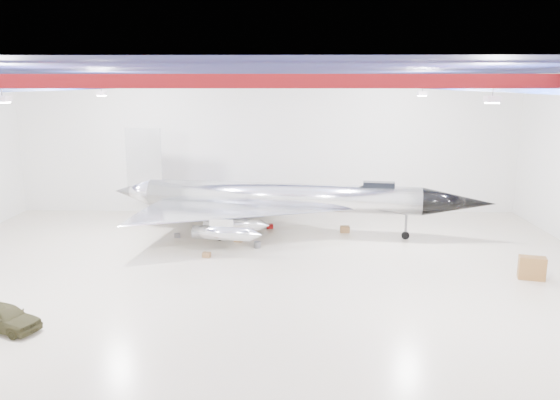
{
  "coord_description": "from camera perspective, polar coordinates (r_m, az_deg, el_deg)",
  "views": [
    {
      "loc": [
        1.85,
        -28.54,
        10.35
      ],
      "look_at": [
        1.27,
        2.0,
        3.77
      ],
      "focal_mm": 35.0,
      "sensor_mm": 36.0,
      "label": 1
    }
  ],
  "objects": [
    {
      "name": "ceiling",
      "position": [
        28.6,
        -2.69,
        13.45
      ],
      "size": [
        40.0,
        40.0,
        0.0
      ],
      "primitive_type": "plane",
      "rotation": [
        3.14,
        0.0,
        0.0
      ],
      "color": "#0A0F38",
      "rests_on": "wall_back"
    },
    {
      "name": "floor",
      "position": [
        30.41,
        -2.48,
        -7.75
      ],
      "size": [
        40.0,
        40.0,
        0.0
      ],
      "primitive_type": "plane",
      "color": "beige",
      "rests_on": "ground"
    },
    {
      "name": "crate_ply",
      "position": [
        33.45,
        -7.69,
        -5.69
      ],
      "size": [
        0.52,
        0.45,
        0.31
      ],
      "primitive_type": "cube",
      "rotation": [
        0.0,
        0.0,
        -0.23
      ],
      "color": "olive",
      "rests_on": "floor"
    },
    {
      "name": "ceiling_structure",
      "position": [
        28.6,
        -2.67,
        12.1
      ],
      "size": [
        39.5,
        29.5,
        1.08
      ],
      "color": "maroon",
      "rests_on": "ceiling"
    },
    {
      "name": "oil_barrel",
      "position": [
        36.43,
        -4.36,
        -4.06
      ],
      "size": [
        0.63,
        0.54,
        0.38
      ],
      "primitive_type": "cube",
      "rotation": [
        0.0,
        0.0,
        -0.22
      ],
      "color": "olive",
      "rests_on": "floor"
    },
    {
      "name": "engine_drum",
      "position": [
        35.01,
        -2.38,
        -4.7
      ],
      "size": [
        0.55,
        0.55,
        0.4
      ],
      "primitive_type": "cylinder",
      "rotation": [
        0.0,
        0.0,
        0.28
      ],
      "color": "#59595B",
      "rests_on": "floor"
    },
    {
      "name": "jeep",
      "position": [
        26.52,
        -26.83,
        -10.86
      ],
      "size": [
        3.59,
        2.5,
        1.14
      ],
      "primitive_type": "imported",
      "rotation": [
        0.0,
        0.0,
        1.19
      ],
      "color": "#38351C",
      "rests_on": "floor"
    },
    {
      "name": "desk",
      "position": [
        32.4,
        24.83,
        -6.47
      ],
      "size": [
        1.5,
        1.03,
        1.25
      ],
      "primitive_type": "cube",
      "rotation": [
        0.0,
        0.0,
        -0.28
      ],
      "color": "brown",
      "rests_on": "floor"
    },
    {
      "name": "wall_back",
      "position": [
        43.84,
        -1.34,
        5.81
      ],
      "size": [
        40.0,
        0.0,
        40.0
      ],
      "primitive_type": "plane",
      "rotation": [
        1.57,
        0.0,
        0.0
      ],
      "color": "silver",
      "rests_on": "floor"
    },
    {
      "name": "parts_bin",
      "position": [
        38.78,
        6.79,
        -3.06
      ],
      "size": [
        0.65,
        0.52,
        0.45
      ],
      "primitive_type": "cube",
      "rotation": [
        0.0,
        0.0,
        0.02
      ],
      "color": "olive",
      "rests_on": "floor"
    },
    {
      "name": "spares_box",
      "position": [
        37.43,
        -2.86,
        -3.58
      ],
      "size": [
        0.53,
        0.53,
        0.41
      ],
      "primitive_type": "cylinder",
      "rotation": [
        0.0,
        0.0,
        -0.19
      ],
      "color": "#59595B",
      "rests_on": "floor"
    },
    {
      "name": "jet_aircraft",
      "position": [
        37.72,
        0.05,
        -0.05
      ],
      "size": [
        26.43,
        17.17,
        7.23
      ],
      "rotation": [
        0.0,
        0.0,
        -0.15
      ],
      "color": "silver",
      "rests_on": "floor"
    },
    {
      "name": "toolbox_red",
      "position": [
        39.58,
        -1.07,
        -2.76
      ],
      "size": [
        0.52,
        0.45,
        0.32
      ],
      "primitive_type": "cube",
      "rotation": [
        0.0,
        0.0,
        0.21
      ],
      "color": "maroon",
      "rests_on": "floor"
    },
    {
      "name": "crate_small",
      "position": [
        37.98,
        -10.68,
        -3.65
      ],
      "size": [
        0.45,
        0.39,
        0.27
      ],
      "primitive_type": "cube",
      "rotation": [
        0.0,
        0.0,
        0.22
      ],
      "color": "#59595B",
      "rests_on": "floor"
    }
  ]
}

